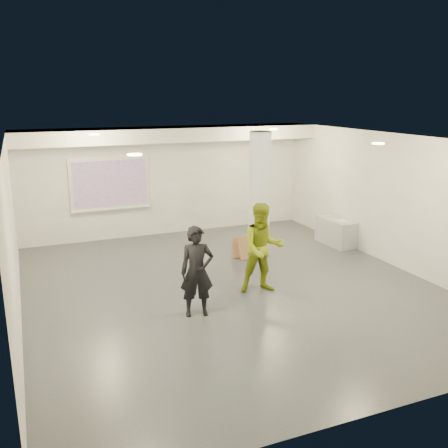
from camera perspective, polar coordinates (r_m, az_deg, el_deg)
name	(u,v)px	position (r m, az deg, el deg)	size (l,w,h in m)	color
floor	(231,288)	(10.28, 0.86, -7.28)	(8.00, 9.00, 0.01)	#383B40
ceiling	(232,140)	(9.57, 0.92, 9.62)	(8.00, 9.00, 0.01)	white
wall_back	(168,181)	(13.98, -6.44, 4.93)	(8.00, 0.01, 3.00)	beige
wall_front	(384,302)	(6.15, 17.86, -8.47)	(8.00, 0.01, 3.00)	beige
wall_left	(12,238)	(9.07, -23.03, -1.50)	(0.01, 9.00, 3.00)	beige
wall_right	(394,200)	(11.94, 18.83, 2.56)	(0.01, 9.00, 3.00)	beige
soffit_band	(172,134)	(13.29, -5.93, 10.18)	(8.00, 1.10, 0.36)	silver
downlight_nw	(94,135)	(11.40, -14.62, 9.87)	(0.22, 0.22, 0.02)	#FFDC96
downlight_ne	(273,129)	(12.77, 5.65, 10.73)	(0.22, 0.22, 0.02)	#FFDC96
downlight_sw	(134,155)	(7.48, -10.19, 7.82)	(0.22, 0.22, 0.02)	#FFDC96
downlight_se	(378,144)	(9.44, 17.20, 8.78)	(0.22, 0.22, 0.02)	#FFDC96
column	(259,194)	(12.03, 4.08, 3.40)	(0.52, 0.52, 3.00)	silver
projection_screen	(110,184)	(13.59, -12.90, 4.49)	(2.10, 0.13, 1.42)	white
credenza	(336,232)	(13.37, 12.63, -0.87)	(0.49, 1.17, 0.68)	#9EA1A3
papers_stack	(342,221)	(13.06, 13.31, 0.32)	(0.26, 0.34, 0.02)	silver
cardboard_back	(246,247)	(12.02, 2.58, -2.62)	(0.51, 0.05, 0.55)	#996944
cardboard_front	(241,248)	(12.06, 1.96, -2.73)	(0.43, 0.04, 0.48)	#996944
woman	(197,272)	(8.81, -3.11, -5.45)	(0.60, 0.39, 1.63)	black
man	(263,248)	(9.85, 4.44, -2.77)	(0.87, 0.68, 1.80)	olive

